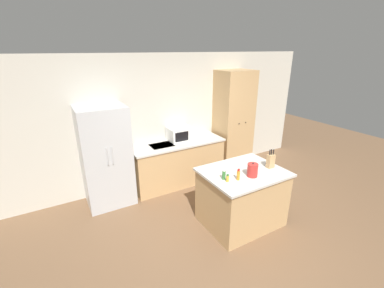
{
  "coord_description": "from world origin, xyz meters",
  "views": [
    {
      "loc": [
        -2.03,
        -2.36,
        2.68
      ],
      "look_at": [
        0.13,
        1.4,
        1.05
      ],
      "focal_mm": 24.0,
      "sensor_mm": 36.0,
      "label": 1
    }
  ],
  "objects_px": {
    "refrigerator": "(106,157)",
    "spice_bottle_short_red": "(238,175)",
    "knife_block": "(271,161)",
    "spice_bottle_amber_oil": "(224,175)",
    "pantry_cabinet": "(233,122)",
    "spice_bottle_tall_dark": "(228,178)",
    "microwave": "(180,134)",
    "kettle": "(252,170)"
  },
  "relations": [
    {
      "from": "microwave",
      "to": "spice_bottle_short_red",
      "type": "distance_m",
      "value": 1.96
    },
    {
      "from": "microwave",
      "to": "spice_bottle_short_red",
      "type": "bearing_deg",
      "value": -92.52
    },
    {
      "from": "spice_bottle_amber_oil",
      "to": "spice_bottle_tall_dark",
      "type": "bearing_deg",
      "value": -84.87
    },
    {
      "from": "refrigerator",
      "to": "knife_block",
      "type": "height_order",
      "value": "refrigerator"
    },
    {
      "from": "refrigerator",
      "to": "microwave",
      "type": "distance_m",
      "value": 1.53
    },
    {
      "from": "knife_block",
      "to": "spice_bottle_short_red",
      "type": "height_order",
      "value": "knife_block"
    },
    {
      "from": "refrigerator",
      "to": "spice_bottle_tall_dark",
      "type": "distance_m",
      "value": 2.21
    },
    {
      "from": "knife_block",
      "to": "spice_bottle_short_red",
      "type": "xyz_separation_m",
      "value": [
        -0.69,
        -0.06,
        -0.04
      ]
    },
    {
      "from": "refrigerator",
      "to": "pantry_cabinet",
      "type": "relative_size",
      "value": 0.8
    },
    {
      "from": "microwave",
      "to": "knife_block",
      "type": "height_order",
      "value": "knife_block"
    },
    {
      "from": "pantry_cabinet",
      "to": "spice_bottle_amber_oil",
      "type": "height_order",
      "value": "pantry_cabinet"
    },
    {
      "from": "microwave",
      "to": "spice_bottle_tall_dark",
      "type": "distance_m",
      "value": 1.94
    },
    {
      "from": "knife_block",
      "to": "microwave",
      "type": "bearing_deg",
      "value": 107.72
    },
    {
      "from": "refrigerator",
      "to": "pantry_cabinet",
      "type": "bearing_deg",
      "value": 0.79
    },
    {
      "from": "refrigerator",
      "to": "knife_block",
      "type": "xyz_separation_m",
      "value": [
        2.13,
        -1.78,
        0.14
      ]
    },
    {
      "from": "knife_block",
      "to": "spice_bottle_tall_dark",
      "type": "height_order",
      "value": "knife_block"
    },
    {
      "from": "knife_block",
      "to": "spice_bottle_amber_oil",
      "type": "xyz_separation_m",
      "value": [
        -0.86,
        0.05,
        -0.04
      ]
    },
    {
      "from": "knife_block",
      "to": "spice_bottle_tall_dark",
      "type": "distance_m",
      "value": 0.86
    },
    {
      "from": "pantry_cabinet",
      "to": "spice_bottle_tall_dark",
      "type": "bearing_deg",
      "value": -130.18
    },
    {
      "from": "spice_bottle_tall_dark",
      "to": "kettle",
      "type": "distance_m",
      "value": 0.42
    },
    {
      "from": "refrigerator",
      "to": "spice_bottle_short_red",
      "type": "distance_m",
      "value": 2.34
    },
    {
      "from": "spice_bottle_tall_dark",
      "to": "kettle",
      "type": "xyz_separation_m",
      "value": [
        0.41,
        -0.05,
        0.05
      ]
    },
    {
      "from": "spice_bottle_short_red",
      "to": "kettle",
      "type": "distance_m",
      "value": 0.25
    },
    {
      "from": "knife_block",
      "to": "kettle",
      "type": "xyz_separation_m",
      "value": [
        -0.44,
        -0.08,
        -0.02
      ]
    },
    {
      "from": "refrigerator",
      "to": "spice_bottle_amber_oil",
      "type": "xyz_separation_m",
      "value": [
        1.27,
        -1.72,
        0.09
      ]
    },
    {
      "from": "refrigerator",
      "to": "spice_bottle_amber_oil",
      "type": "distance_m",
      "value": 2.14
    },
    {
      "from": "refrigerator",
      "to": "microwave",
      "type": "height_order",
      "value": "refrigerator"
    },
    {
      "from": "refrigerator",
      "to": "knife_block",
      "type": "distance_m",
      "value": 2.78
    },
    {
      "from": "spice_bottle_short_red",
      "to": "kettle",
      "type": "relative_size",
      "value": 0.76
    },
    {
      "from": "knife_block",
      "to": "spice_bottle_short_red",
      "type": "bearing_deg",
      "value": -174.82
    },
    {
      "from": "pantry_cabinet",
      "to": "microwave",
      "type": "distance_m",
      "value": 1.31
    },
    {
      "from": "spice_bottle_short_red",
      "to": "microwave",
      "type": "bearing_deg",
      "value": 87.48
    },
    {
      "from": "microwave",
      "to": "spice_bottle_amber_oil",
      "type": "distance_m",
      "value": 1.86
    },
    {
      "from": "spice_bottle_tall_dark",
      "to": "spice_bottle_short_red",
      "type": "height_order",
      "value": "spice_bottle_short_red"
    },
    {
      "from": "spice_bottle_short_red",
      "to": "kettle",
      "type": "xyz_separation_m",
      "value": [
        0.25,
        -0.01,
        0.02
      ]
    },
    {
      "from": "spice_bottle_tall_dark",
      "to": "knife_block",
      "type": "bearing_deg",
      "value": 1.7
    },
    {
      "from": "knife_block",
      "to": "spice_bottle_amber_oil",
      "type": "height_order",
      "value": "knife_block"
    },
    {
      "from": "pantry_cabinet",
      "to": "kettle",
      "type": "distance_m",
      "value": 2.22
    },
    {
      "from": "pantry_cabinet",
      "to": "knife_block",
      "type": "distance_m",
      "value": 1.95
    },
    {
      "from": "knife_block",
      "to": "spice_bottle_amber_oil",
      "type": "distance_m",
      "value": 0.86
    },
    {
      "from": "spice_bottle_tall_dark",
      "to": "spice_bottle_short_red",
      "type": "relative_size",
      "value": 0.65
    },
    {
      "from": "pantry_cabinet",
      "to": "spice_bottle_tall_dark",
      "type": "height_order",
      "value": "pantry_cabinet"
    }
  ]
}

